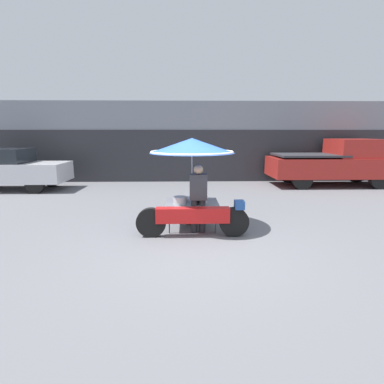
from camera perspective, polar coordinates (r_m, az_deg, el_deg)
The scene contains 6 objects.
ground_plane at distance 6.05m, azimuth 1.55°, elevation -10.19°, with size 36.00×36.00×0.00m, color slate.
shopfront_building at distance 14.58m, azimuth -0.28°, elevation 9.59°, with size 28.00×2.06×3.57m.
vendor_motorcycle_cart at distance 6.74m, azimuth 0.04°, elevation 6.15°, with size 2.42×1.92×2.09m.
vendor_person at distance 6.61m, azimuth 1.21°, elevation -0.65°, with size 0.38×0.22×1.53m.
parked_car at distance 13.66m, azimuth -32.18°, elevation 3.75°, with size 4.59×1.68×1.60m.
pickup_truck at distance 13.91m, azimuth 25.66°, elevation 4.98°, with size 5.16×1.93×1.94m.
Camera 1 is at (-0.31, -5.62, 2.22)m, focal length 28.00 mm.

